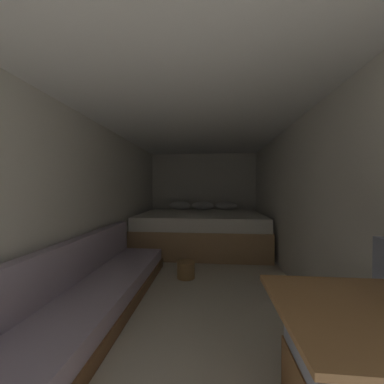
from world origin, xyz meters
name	(u,v)px	position (x,y,z in m)	size (l,w,h in m)	color
ground_plane	(194,289)	(0.00, 2.26, 0.00)	(7.50, 7.50, 0.00)	beige
wall_back	(203,196)	(0.00, 5.04, 1.04)	(2.63, 0.05, 2.07)	silver
wall_left	(92,203)	(-1.29, 2.26, 1.04)	(0.05, 5.50, 2.07)	silver
wall_right	(306,205)	(1.29, 2.26, 1.04)	(0.05, 5.50, 2.07)	silver
ceiling_slab	(194,115)	(0.00, 2.26, 2.10)	(2.63, 5.50, 0.05)	white
bed	(201,230)	(0.00, 4.09, 0.37)	(2.41, 1.77, 0.92)	tan
sofa_left	(76,305)	(-0.96, 1.43, 0.21)	(0.70, 3.16, 0.70)	brown
dinette_table	(370,336)	(0.83, 0.53, 0.65)	(0.71, 0.65, 0.75)	olive
wicker_basket	(186,270)	(-0.14, 2.60, 0.11)	(0.24, 0.24, 0.22)	olive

